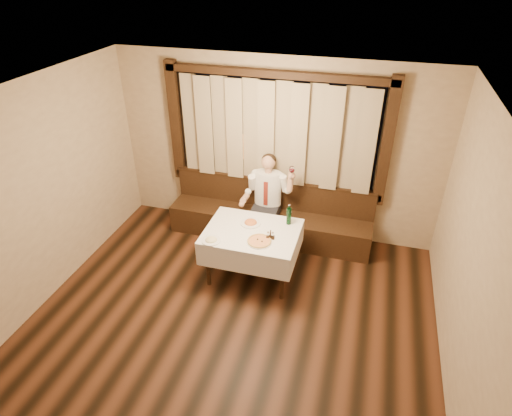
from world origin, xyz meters
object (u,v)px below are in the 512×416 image
(dining_table, at_px, (252,237))
(pasta_red, at_px, (251,221))
(green_bottle, at_px, (289,216))
(seated_man, at_px, (267,193))
(pizza, at_px, (259,241))
(pasta_cream, at_px, (211,239))
(banquette, at_px, (270,219))
(cruet_caddy, at_px, (270,236))

(dining_table, distance_m, pasta_red, 0.23)
(dining_table, xyz_separation_m, green_bottle, (0.44, 0.31, 0.24))
(dining_table, relative_size, seated_man, 0.89)
(pizza, relative_size, pasta_red, 1.18)
(dining_table, xyz_separation_m, pasta_cream, (-0.45, -0.37, 0.14))
(green_bottle, height_order, seated_man, seated_man)
(dining_table, bearing_deg, green_bottle, 34.96)
(banquette, xyz_separation_m, green_bottle, (0.44, -0.72, 0.58))
(pizza, distance_m, pasta_red, 0.45)
(banquette, relative_size, cruet_caddy, 27.25)
(banquette, relative_size, seated_man, 2.24)
(banquette, height_order, pasta_red, banquette)
(pasta_red, bearing_deg, cruet_caddy, -37.53)
(pasta_red, relative_size, green_bottle, 0.93)
(dining_table, distance_m, cruet_caddy, 0.34)
(dining_table, distance_m, seated_man, 0.95)
(pasta_red, height_order, green_bottle, green_bottle)
(pasta_cream, distance_m, seated_man, 1.37)
(pasta_red, relative_size, pasta_cream, 1.13)
(dining_table, xyz_separation_m, cruet_caddy, (0.28, -0.11, 0.15))
(banquette, bearing_deg, seated_man, -110.21)
(banquette, xyz_separation_m, cruet_caddy, (0.28, -1.13, 0.49))
(dining_table, height_order, seated_man, seated_man)
(pizza, bearing_deg, dining_table, 126.64)
(green_bottle, xyz_separation_m, seated_man, (-0.47, 0.63, -0.06))
(pizza, bearing_deg, seated_man, 99.75)
(cruet_caddy, relative_size, seated_man, 0.08)
(green_bottle, distance_m, cruet_caddy, 0.45)
(banquette, relative_size, dining_table, 2.52)
(dining_table, height_order, cruet_caddy, cruet_caddy)
(cruet_caddy, height_order, seated_man, seated_man)
(pizza, bearing_deg, pasta_red, 121.03)
(pasta_red, bearing_deg, pasta_cream, -125.32)
(banquette, distance_m, seated_man, 0.53)
(banquette, bearing_deg, cruet_caddy, -75.88)
(pizza, bearing_deg, pasta_cream, -166.28)
(seated_man, bearing_deg, pasta_cream, -107.61)
(pasta_cream, bearing_deg, banquette, 72.22)
(green_bottle, bearing_deg, banquette, 121.54)
(cruet_caddy, distance_m, seated_man, 1.09)
(dining_table, distance_m, green_bottle, 0.59)
(green_bottle, bearing_deg, pasta_cream, -142.53)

